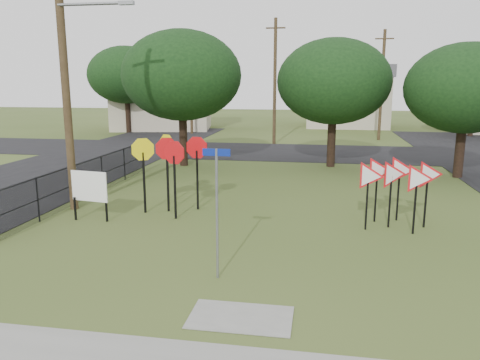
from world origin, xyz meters
name	(u,v)px	position (x,y,z in m)	size (l,w,h in m)	color
ground	(257,270)	(0.00, 0.00, 0.00)	(140.00, 140.00, 0.00)	#384C1C
street_left	(43,175)	(-12.00, 10.00, 0.01)	(8.00, 50.00, 0.02)	black
street_far	(298,152)	(0.00, 20.00, 0.01)	(60.00, 8.00, 0.02)	black
curb_pad	(241,317)	(0.00, -2.40, 0.01)	(2.00, 1.20, 0.02)	gray
street_name_sign	(217,206)	(-0.86, -0.61, 1.75)	(0.63, 0.06, 3.05)	gray
stop_sign_cluster	(170,157)	(-3.75, 4.83, 1.95)	(2.48, 2.17, 2.65)	black
yield_sign_cluster	(397,177)	(3.79, 4.25, 1.61)	(2.78, 1.57, 2.18)	black
info_board	(89,188)	(-5.99, 3.21, 1.10)	(1.32, 0.25, 1.67)	black
utility_pole_main	(65,61)	(-7.24, 4.50, 5.21)	(3.55, 0.33, 10.00)	#483821
far_pole_a	(275,81)	(-2.00, 24.00, 4.60)	(1.40, 0.24, 9.00)	#483821
far_pole_b	(382,85)	(6.00, 28.00, 4.35)	(1.40, 0.24, 8.50)	#483821
far_pole_c	(191,81)	(-10.00, 30.00, 4.60)	(1.40, 0.24, 9.00)	#483821
fence_run	(89,178)	(-7.60, 6.25, 0.78)	(0.05, 11.55, 1.50)	black
house_left	(163,91)	(-14.00, 34.00, 3.65)	(10.58, 8.88, 7.20)	#BBB097
house_mid	(347,96)	(4.00, 40.00, 3.15)	(8.40, 8.40, 6.20)	#BBB097
tree_near_left	(182,76)	(-6.00, 14.00, 4.86)	(6.40, 6.40, 7.27)	black
tree_near_mid	(334,82)	(2.00, 15.00, 4.54)	(6.00, 6.00, 6.80)	black
tree_near_right	(466,88)	(8.00, 13.00, 4.22)	(5.60, 5.60, 6.33)	black
tree_far_left	(126,75)	(-16.00, 30.00, 5.17)	(6.80, 6.80, 7.73)	black
tree_far_right	(475,82)	(14.00, 32.00, 4.54)	(6.00, 6.00, 6.80)	black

